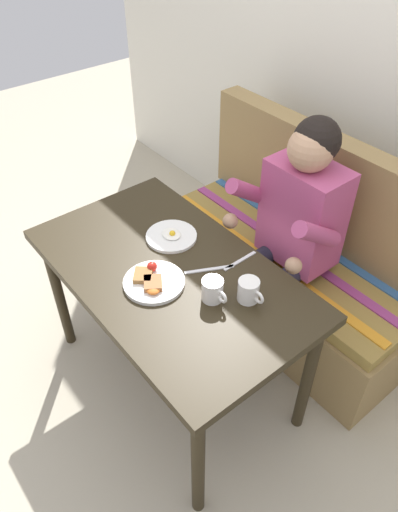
{
  "coord_description": "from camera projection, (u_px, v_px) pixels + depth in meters",
  "views": [
    {
      "loc": [
        1.16,
        -0.79,
        2.03
      ],
      "look_at": [
        0.0,
        0.15,
        0.72
      ],
      "focal_mm": 33.87,
      "sensor_mm": 36.0,
      "label": 1
    }
  ],
  "objects": [
    {
      "name": "plate_eggs",
      "position": [
        171.0,
        236.0,
        2.06
      ],
      "size": [
        0.22,
        0.22,
        0.04
      ],
      "color": "white",
      "rests_on": "table"
    },
    {
      "name": "person",
      "position": [
        291.0,
        223.0,
        2.12
      ],
      "size": [
        0.45,
        0.61,
        1.21
      ],
      "color": "#AF4574",
      "rests_on": "ground"
    },
    {
      "name": "ground_plane",
      "position": [
        175.0,
        378.0,
        2.39
      ],
      "size": [
        8.0,
        8.0,
        0.0
      ],
      "primitive_type": "plane",
      "color": "#B2A890"
    },
    {
      "name": "plate_breakfast",
      "position": [
        153.0,
        281.0,
        1.84
      ],
      "size": [
        0.24,
        0.24,
        0.05
      ],
      "color": "white",
      "rests_on": "table"
    },
    {
      "name": "back_wall",
      "position": [
        396.0,
        53.0,
        2.13
      ],
      "size": [
        4.4,
        0.1,
        2.6
      ],
      "primitive_type": "cube",
      "color": "silver",
      "rests_on": "ground"
    },
    {
      "name": "table",
      "position": [
        170.0,
        285.0,
        1.96
      ],
      "size": [
        1.2,
        0.7,
        0.73
      ],
      "color": "#2D2415",
      "rests_on": "ground"
    },
    {
      "name": "couch",
      "position": [
        290.0,
        263.0,
        2.53
      ],
      "size": [
        1.44,
        0.56,
        1.0
      ],
      "color": "olive",
      "rests_on": "ground"
    },
    {
      "name": "coffee_mug_second",
      "position": [
        249.0,
        290.0,
        1.76
      ],
      "size": [
        0.12,
        0.08,
        0.09
      ],
      "color": "white",
      "rests_on": "table"
    },
    {
      "name": "fork",
      "position": [
        240.0,
        261.0,
        1.95
      ],
      "size": [
        0.02,
        0.17,
        0.0
      ],
      "primitive_type": "cube",
      "rotation": [
        0.0,
        0.0,
        0.02
      ],
      "color": "silver",
      "rests_on": "table"
    },
    {
      "name": "knife",
      "position": [
        209.0,
        269.0,
        1.91
      ],
      "size": [
        0.1,
        0.18,
        0.0
      ],
      "primitive_type": "cube",
      "rotation": [
        0.0,
        0.0,
        -0.47
      ],
      "color": "silver",
      "rests_on": "table"
    },
    {
      "name": "coffee_mug",
      "position": [
        213.0,
        290.0,
        1.76
      ],
      "size": [
        0.12,
        0.08,
        0.09
      ],
      "color": "white",
      "rests_on": "table"
    }
  ]
}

